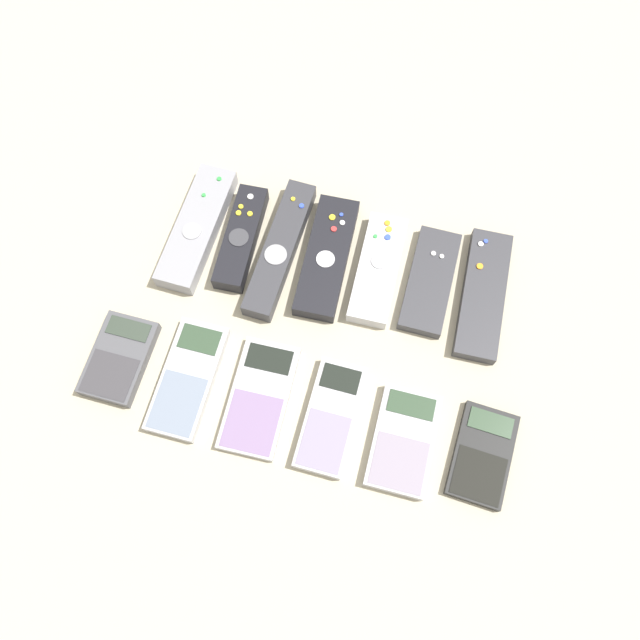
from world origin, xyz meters
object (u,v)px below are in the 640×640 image
object	(u,v)px
calculator_5	(483,455)
remote_4	(378,269)
remote_0	(197,228)
remote_2	(280,249)
calculator_4	(403,440)
remote_5	(430,281)
remote_3	(327,257)
remote_6	(483,294)
calculator_3	(331,417)
calculator_2	(260,397)
remote_1	(241,238)
calculator_0	(119,358)
calculator_1	(188,378)

from	to	relation	value
calculator_5	remote_4	bearing A→B (deg)	133.77
remote_0	remote_2	bearing A→B (deg)	0.31
calculator_4	remote_5	bearing A→B (deg)	92.30
remote_3	remote_6	size ratio (longest dim) A/B	0.97
remote_2	calculator_3	distance (m)	0.25
remote_2	remote_5	world-z (taller)	remote_2
remote_2	calculator_3	size ratio (longest dim) A/B	1.46
remote_0	calculator_5	xyz separation A→B (m)	(0.45, -0.21, -0.01)
remote_0	remote_3	xyz separation A→B (m)	(0.19, 0.00, -0.00)
calculator_3	calculator_2	bearing A→B (deg)	179.48
remote_0	remote_1	bearing A→B (deg)	2.10
remote_4	remote_6	distance (m)	0.15
remote_0	calculator_5	bearing A→B (deg)	-23.91
remote_1	calculator_2	world-z (taller)	remote_1
remote_2	calculator_4	size ratio (longest dim) A/B	1.61
remote_4	remote_6	bearing A→B (deg)	-1.25
remote_0	remote_2	world-z (taller)	same
calculator_0	calculator_4	xyz separation A→B (m)	(0.38, -0.01, -0.00)
calculator_3	calculator_5	size ratio (longest dim) A/B	1.17
calculator_0	calculator_4	size ratio (longest dim) A/B	0.88
remote_4	calculator_5	bearing A→B (deg)	-50.82
calculator_3	calculator_5	distance (m)	0.19
remote_3	calculator_3	size ratio (longest dim) A/B	1.28
remote_1	remote_4	bearing A→B (deg)	-2.15
calculator_0	calculator_5	world-z (taller)	calculator_0
remote_4	calculator_1	bearing A→B (deg)	-134.71
calculator_0	remote_1	bearing A→B (deg)	64.58
remote_3	remote_4	xyz separation A→B (m)	(0.07, 0.00, -0.00)
remote_3	remote_5	world-z (taller)	remote_3
calculator_4	calculator_5	size ratio (longest dim) A/B	1.06
calculator_3	calculator_4	xyz separation A→B (m)	(0.10, -0.01, 0.00)
calculator_2	calculator_0	bearing A→B (deg)	177.47
remote_3	calculator_1	world-z (taller)	remote_3
calculator_1	calculator_4	xyz separation A→B (m)	(0.29, -0.00, 0.00)
calculator_4	calculator_5	bearing A→B (deg)	4.55
remote_2	calculator_0	size ratio (longest dim) A/B	1.82
remote_1	remote_4	size ratio (longest dim) A/B	0.97
remote_2	remote_0	bearing A→B (deg)	-178.83
remote_4	calculator_5	xyz separation A→B (m)	(0.18, -0.21, -0.00)
calculator_1	calculator_2	distance (m)	0.10
remote_3	calculator_4	xyz separation A→B (m)	(0.16, -0.22, -0.00)
calculator_3	calculator_4	distance (m)	0.10
calculator_4	calculator_5	world-z (taller)	calculator_4
remote_1	remote_6	bearing A→B (deg)	-2.40
remote_6	calculator_3	xyz separation A→B (m)	(-0.16, -0.22, -0.00)
remote_2	remote_3	world-z (taller)	remote_2
calculator_1	calculator_3	bearing A→B (deg)	-0.48
remote_3	calculator_1	distance (m)	0.25
remote_6	calculator_1	xyz separation A→B (m)	(-0.35, -0.22, -0.00)
calculator_0	remote_3	bearing A→B (deg)	43.59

